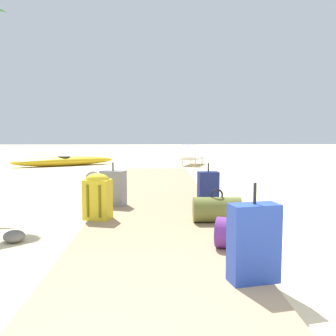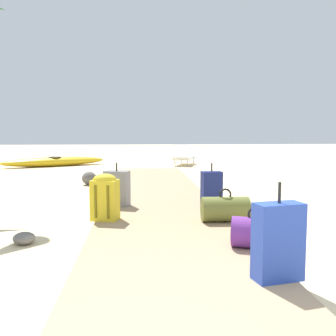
{
  "view_description": "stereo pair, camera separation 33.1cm",
  "coord_description": "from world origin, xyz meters",
  "px_view_note": "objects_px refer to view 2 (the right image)",
  "views": [
    {
      "loc": [
        -0.0,
        -1.52,
        1.26
      ],
      "look_at": [
        0.23,
        5.69,
        0.55
      ],
      "focal_mm": 39.81,
      "sensor_mm": 36.0,
      "label": 1
    },
    {
      "loc": [
        -0.33,
        -1.5,
        1.26
      ],
      "look_at": [
        0.23,
        5.69,
        0.55
      ],
      "focal_mm": 39.81,
      "sensor_mm": 36.0,
      "label": 2
    }
  ],
  "objects_px": {
    "backpack_yellow": "(105,196)",
    "suitcase_navy": "(211,188)",
    "suitcase_blue": "(278,242)",
    "duffel_bag_purple": "(255,233)",
    "lounge_chair": "(184,156)",
    "duffel_bag_olive": "(225,209)",
    "kayak": "(55,162)",
    "suitcase_grey": "(117,188)"
  },
  "relations": [
    {
      "from": "duffel_bag_purple",
      "to": "kayak",
      "type": "xyz_separation_m",
      "value": [
        -4.22,
        10.11,
        -0.07
      ]
    },
    {
      "from": "duffel_bag_purple",
      "to": "lounge_chair",
      "type": "xyz_separation_m",
      "value": [
        0.49,
        10.19,
        0.09
      ]
    },
    {
      "from": "suitcase_blue",
      "to": "duffel_bag_purple",
      "type": "xyz_separation_m",
      "value": [
        0.08,
        0.81,
        -0.15
      ]
    },
    {
      "from": "duffel_bag_olive",
      "to": "kayak",
      "type": "relative_size",
      "value": 0.17
    },
    {
      "from": "backpack_yellow",
      "to": "duffel_bag_olive",
      "type": "xyz_separation_m",
      "value": [
        1.58,
        -0.21,
        -0.16
      ]
    },
    {
      "from": "duffel_bag_purple",
      "to": "lounge_chair",
      "type": "bearing_deg",
      "value": 87.24
    },
    {
      "from": "suitcase_blue",
      "to": "lounge_chair",
      "type": "relative_size",
      "value": 0.47
    },
    {
      "from": "backpack_yellow",
      "to": "kayak",
      "type": "relative_size",
      "value": 0.17
    },
    {
      "from": "duffel_bag_purple",
      "to": "lounge_chair",
      "type": "distance_m",
      "value": 10.21
    },
    {
      "from": "suitcase_blue",
      "to": "kayak",
      "type": "xyz_separation_m",
      "value": [
        -4.15,
        10.92,
        -0.22
      ]
    },
    {
      "from": "duffel_bag_purple",
      "to": "duffel_bag_olive",
      "type": "bearing_deg",
      "value": 92.47
    },
    {
      "from": "duffel_bag_olive",
      "to": "lounge_chair",
      "type": "xyz_separation_m",
      "value": [
        0.54,
        9.07,
        0.08
      ]
    },
    {
      "from": "lounge_chair",
      "to": "duffel_bag_olive",
      "type": "bearing_deg",
      "value": -93.41
    },
    {
      "from": "suitcase_navy",
      "to": "duffel_bag_olive",
      "type": "bearing_deg",
      "value": -92.44
    },
    {
      "from": "suitcase_blue",
      "to": "duffel_bag_olive",
      "type": "xyz_separation_m",
      "value": [
        0.03,
        1.94,
        -0.15
      ]
    },
    {
      "from": "kayak",
      "to": "duffel_bag_olive",
      "type": "bearing_deg",
      "value": -65.07
    },
    {
      "from": "suitcase_navy",
      "to": "kayak",
      "type": "bearing_deg",
      "value": 118.45
    },
    {
      "from": "suitcase_grey",
      "to": "backpack_yellow",
      "type": "bearing_deg",
      "value": -96.15
    },
    {
      "from": "suitcase_grey",
      "to": "lounge_chair",
      "type": "height_order",
      "value": "lounge_chair"
    },
    {
      "from": "lounge_chair",
      "to": "suitcase_grey",
      "type": "bearing_deg",
      "value": -104.31
    },
    {
      "from": "duffel_bag_purple",
      "to": "backpack_yellow",
      "type": "bearing_deg",
      "value": 140.63
    },
    {
      "from": "duffel_bag_purple",
      "to": "lounge_chair",
      "type": "height_order",
      "value": "lounge_chair"
    },
    {
      "from": "duffel_bag_olive",
      "to": "duffel_bag_purple",
      "type": "bearing_deg",
      "value": -87.53
    },
    {
      "from": "suitcase_grey",
      "to": "lounge_chair",
      "type": "bearing_deg",
      "value": 75.69
    },
    {
      "from": "duffel_bag_purple",
      "to": "lounge_chair",
      "type": "relative_size",
      "value": 0.33
    },
    {
      "from": "backpack_yellow",
      "to": "suitcase_navy",
      "type": "xyz_separation_m",
      "value": [
        1.63,
        0.97,
        -0.06
      ]
    },
    {
      "from": "suitcase_blue",
      "to": "suitcase_navy",
      "type": "xyz_separation_m",
      "value": [
        0.08,
        3.12,
        -0.04
      ]
    },
    {
      "from": "suitcase_blue",
      "to": "duffel_bag_purple",
      "type": "bearing_deg",
      "value": 84.65
    },
    {
      "from": "suitcase_blue",
      "to": "duffel_bag_purple",
      "type": "distance_m",
      "value": 0.83
    },
    {
      "from": "duffel_bag_olive",
      "to": "kayak",
      "type": "distance_m",
      "value": 9.91
    },
    {
      "from": "duffel_bag_purple",
      "to": "duffel_bag_olive",
      "type": "xyz_separation_m",
      "value": [
        -0.05,
        1.13,
        0.01
      ]
    },
    {
      "from": "suitcase_blue",
      "to": "suitcase_grey",
      "type": "distance_m",
      "value": 3.42
    },
    {
      "from": "suitcase_blue",
      "to": "suitcase_navy",
      "type": "height_order",
      "value": "suitcase_blue"
    },
    {
      "from": "backpack_yellow",
      "to": "kayak",
      "type": "distance_m",
      "value": 9.15
    },
    {
      "from": "backpack_yellow",
      "to": "duffel_bag_purple",
      "type": "relative_size",
      "value": 1.14
    },
    {
      "from": "duffel_bag_olive",
      "to": "suitcase_navy",
      "type": "bearing_deg",
      "value": 87.56
    },
    {
      "from": "suitcase_navy",
      "to": "lounge_chair",
      "type": "xyz_separation_m",
      "value": [
        0.49,
        7.89,
        -0.02
      ]
    },
    {
      "from": "duffel_bag_purple",
      "to": "suitcase_grey",
      "type": "distance_m",
      "value": 2.75
    },
    {
      "from": "lounge_chair",
      "to": "duffel_bag_purple",
      "type": "bearing_deg",
      "value": -92.76
    },
    {
      "from": "duffel_bag_purple",
      "to": "kayak",
      "type": "relative_size",
      "value": 0.15
    },
    {
      "from": "backpack_yellow",
      "to": "suitcase_grey",
      "type": "height_order",
      "value": "suitcase_grey"
    },
    {
      "from": "suitcase_grey",
      "to": "lounge_chair",
      "type": "xyz_separation_m",
      "value": [
        2.02,
        7.91,
        -0.03
      ]
    }
  ]
}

